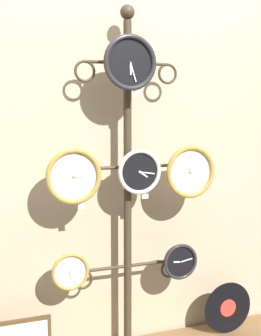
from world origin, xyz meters
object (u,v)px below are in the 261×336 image
Objects in this scene: display_stand at (128,237)px; vinyl_record at (228,308)px; clock_top_center at (130,63)px; clock_middle_right at (190,172)px; clock_bottom_right at (180,261)px; clock_middle_left at (74,176)px; clock_bottom_left at (70,272)px; clock_middle_center at (139,172)px.

display_stand is 0.87m from vinyl_record.
clock_middle_right is at bearing 1.77° from clock_top_center.
clock_top_center is 1.39× the size of clock_bottom_right.
clock_middle_left is at bearing 177.82° from clock_top_center.
clock_bottom_left is (-0.37, -0.08, -0.14)m from display_stand.
vinyl_record is at bearing 5.71° from clock_top_center.
clock_bottom_left is 0.63× the size of vinyl_record.
clock_middle_center reaches higher than clock_bottom_left.
display_stand is 6.83× the size of clock_top_center.
clock_middle_right is (0.32, -0.02, -0.01)m from clock_middle_center.
clock_top_center is 0.90× the size of vinyl_record.
clock_top_center reaches higher than vinyl_record.
clock_top_center is (-0.03, -0.12, 1.02)m from display_stand.
clock_middle_right is at bearing -15.82° from display_stand.
clock_middle_center is (0.07, 0.03, -0.62)m from clock_top_center.
vinyl_record is at bearing 3.32° from clock_middle_center.
clock_middle_center is at bearing 178.57° from clock_bottom_right.
vinyl_record is (0.72, 0.07, -1.56)m from clock_top_center.
clock_middle_right is at bearing -16.24° from clock_bottom_right.
display_stand reaches higher than clock_middle_left.
clock_middle_left reaches higher than vinyl_record.
clock_middle_center is at bearing -61.83° from display_stand.
clock_middle_right is at bearing -0.02° from clock_middle_left.
clock_middle_right is at bearing -3.93° from clock_middle_center.
clock_bottom_right is at bearing 4.62° from clock_top_center.
vinyl_record is (0.65, 0.04, -0.94)m from clock_middle_center.
clock_top_center is at bearing -174.29° from vinyl_record.
display_stand is 0.54m from clock_middle_left.
display_stand is 1.03m from clock_top_center.
clock_bottom_left is (-0.35, 0.04, -1.17)m from clock_top_center.
clock_bottom_left is 1.13m from vinyl_record.
clock_middle_left is 0.55m from clock_bottom_left.
clock_bottom_left is at bearing 179.69° from clock_middle_center.
clock_middle_right is 1.48× the size of clock_bottom_left.
clock_top_center reaches higher than clock_middle_left.
clock_middle_right is 0.91m from clock_bottom_left.
display_stand is 0.42m from clock_middle_center.
clock_middle_left is at bearing -48.11° from clock_bottom_left.
display_stand reaches higher than clock_bottom_left.
clock_middle_center is (0.40, 0.02, 0.01)m from clock_middle_left.
clock_bottom_left is (-0.74, 0.02, -0.54)m from clock_middle_right.
vinyl_record is at bearing 10.38° from clock_middle_right.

